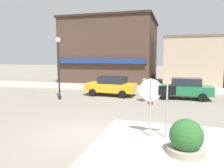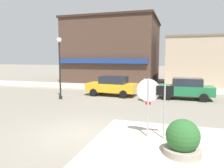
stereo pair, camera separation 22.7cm
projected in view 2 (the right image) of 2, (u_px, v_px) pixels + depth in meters
ground_plane at (81, 134)px, 8.71m from camera, size 160.00×160.00×0.00m
sidewalk_corner at (188, 150)px, 7.03m from camera, size 6.40×4.80×0.15m
kerb_far at (138, 89)px, 21.08m from camera, size 80.00×4.00×0.15m
stop_sign at (148, 100)px, 7.87m from camera, size 0.82×0.07×2.30m
one_way_sign at (164, 106)px, 7.70m from camera, size 0.60×0.06×2.10m
planter at (183, 141)px, 6.47m from camera, size 1.10×1.10×1.23m
lamp_post at (60, 59)px, 15.82m from camera, size 0.36×0.36×4.54m
parked_car_nearest at (112, 86)px, 17.58m from camera, size 4.11×2.08×1.56m
parked_car_second at (185, 88)px, 16.08m from camera, size 4.01×1.89×1.56m
pedestrian_crossing_near at (145, 89)px, 15.18m from camera, size 0.35×0.54×1.61m
building_corner_shop at (115, 51)px, 28.45m from camera, size 10.96×10.30×7.84m
building_storefront_left_near at (193, 61)px, 24.45m from camera, size 5.71×7.26×5.29m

